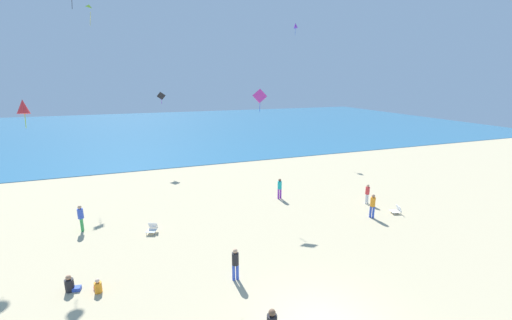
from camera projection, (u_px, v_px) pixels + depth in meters
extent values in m
plane|color=#C6B58C|center=(241.00, 221.00, 20.88)|extent=(120.00, 120.00, 0.00)
cube|color=teal|center=(170.00, 127.00, 61.48)|extent=(120.00, 60.00, 0.05)
cube|color=white|center=(152.00, 231.00, 19.07)|extent=(0.69, 0.70, 0.03)
cube|color=white|center=(153.00, 225.00, 19.30)|extent=(0.56, 0.39, 0.40)
cylinder|color=#B7B7BC|center=(155.00, 234.00, 18.93)|extent=(0.02, 0.02, 0.20)
cylinder|color=#B7B7BC|center=(146.00, 233.00, 18.95)|extent=(0.02, 0.02, 0.20)
cube|color=white|center=(395.00, 211.00, 22.01)|extent=(0.65, 0.69, 0.03)
cube|color=white|center=(399.00, 208.00, 21.99)|extent=(0.32, 0.60, 0.40)
cylinder|color=#B7B7BC|center=(394.00, 214.00, 21.74)|extent=(0.02, 0.02, 0.15)
cylinder|color=#B7B7BC|center=(390.00, 211.00, 22.30)|extent=(0.02, 0.02, 0.15)
cylinder|color=black|center=(69.00, 285.00, 13.88)|extent=(0.41, 0.41, 0.55)
sphere|color=#A87A5B|center=(68.00, 278.00, 13.79)|extent=(0.22, 0.22, 0.22)
cube|color=blue|center=(76.00, 289.00, 13.97)|extent=(0.44, 0.34, 0.16)
cylinder|color=white|center=(366.00, 199.00, 23.64)|extent=(0.13, 0.13, 0.74)
cylinder|color=white|center=(368.00, 199.00, 23.72)|extent=(0.13, 0.13, 0.74)
cylinder|color=red|center=(368.00, 191.00, 23.52)|extent=(0.35, 0.35, 0.55)
sphere|color=tan|center=(368.00, 186.00, 23.44)|extent=(0.20, 0.20, 0.20)
cylinder|color=orange|center=(98.00, 287.00, 13.80)|extent=(0.39, 0.39, 0.47)
sphere|color=beige|center=(97.00, 281.00, 13.73)|extent=(0.19, 0.19, 0.19)
cube|color=red|center=(97.00, 289.00, 13.99)|extent=(0.34, 0.40, 0.14)
cylinder|color=purple|center=(281.00, 194.00, 24.69)|extent=(0.14, 0.14, 0.79)
cylinder|color=purple|center=(278.00, 194.00, 24.64)|extent=(0.14, 0.14, 0.79)
cylinder|color=#19ADB2|center=(280.00, 185.00, 24.50)|extent=(0.33, 0.33, 0.59)
sphere|color=brown|center=(280.00, 180.00, 24.40)|extent=(0.22, 0.22, 0.22)
sphere|color=brown|center=(272.00, 313.00, 10.37)|extent=(0.23, 0.23, 0.23)
cylinder|color=green|center=(82.00, 225.00, 19.31)|extent=(0.14, 0.14, 0.81)
cylinder|color=green|center=(82.00, 224.00, 19.48)|extent=(0.14, 0.14, 0.81)
cylinder|color=blue|center=(80.00, 214.00, 19.22)|extent=(0.33, 0.33, 0.61)
sphere|color=tan|center=(79.00, 207.00, 19.13)|extent=(0.22, 0.22, 0.22)
cylinder|color=blue|center=(373.00, 212.00, 21.19)|extent=(0.14, 0.14, 0.81)
cylinder|color=blue|center=(371.00, 212.00, 21.30)|extent=(0.14, 0.14, 0.81)
cylinder|color=orange|center=(373.00, 202.00, 21.08)|extent=(0.45, 0.45, 0.61)
sphere|color=#A87A5B|center=(373.00, 196.00, 20.98)|extent=(0.22, 0.22, 0.22)
cylinder|color=blue|center=(234.00, 272.00, 14.62)|extent=(0.13, 0.13, 0.77)
cylinder|color=blue|center=(237.00, 272.00, 14.65)|extent=(0.13, 0.13, 0.77)
cylinder|color=black|center=(235.00, 259.00, 14.48)|extent=(0.36, 0.36, 0.58)
sphere|color=tan|center=(235.00, 251.00, 14.38)|extent=(0.21, 0.21, 0.21)
pyramid|color=#99DB33|center=(89.00, 6.00, 28.70)|extent=(0.81, 0.88, 0.38)
cylinder|color=yellow|center=(90.00, 19.00, 28.96)|extent=(0.18, 0.12, 1.16)
cone|color=red|center=(23.00, 107.00, 15.24)|extent=(0.57, 0.65, 0.73)
cylinder|color=#99DB33|center=(25.00, 120.00, 15.40)|extent=(0.03, 0.17, 0.73)
cone|color=purple|center=(296.00, 25.00, 39.85)|extent=(0.68, 0.71, 0.65)
cylinder|color=blue|center=(295.00, 31.00, 40.02)|extent=(0.08, 0.13, 0.88)
cube|color=black|center=(161.00, 96.00, 32.73)|extent=(0.87, 0.36, 0.84)
cylinder|color=purple|center=(162.00, 102.00, 32.87)|extent=(0.05, 0.06, 0.52)
cube|color=#DB3DA8|center=(260.00, 96.00, 22.26)|extent=(0.99, 0.36, 0.98)
cylinder|color=blue|center=(260.00, 107.00, 22.43)|extent=(0.13, 0.15, 0.73)
cylinder|color=black|center=(72.00, 0.00, 21.02)|extent=(0.12, 0.04, 1.14)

